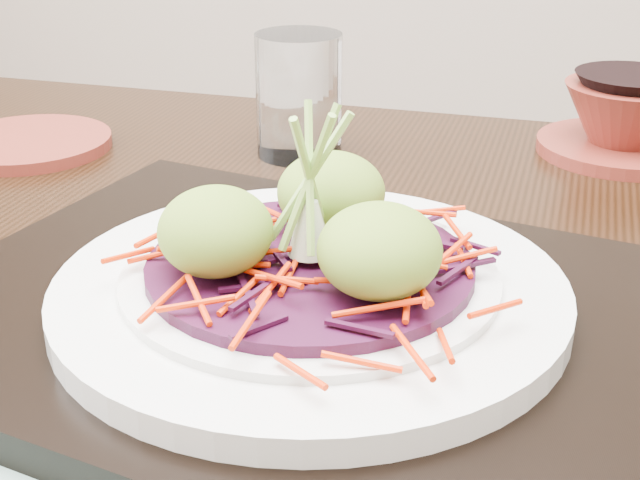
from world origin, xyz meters
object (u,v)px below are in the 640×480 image
(white_plate, at_px, (310,289))
(water_glass, at_px, (299,96))
(dining_table, at_px, (392,409))
(serving_tray, at_px, (310,320))
(terracotta_bowl_set, at_px, (625,123))
(terracotta_side_plate, at_px, (28,143))

(white_plate, height_order, water_glass, water_glass)
(dining_table, bearing_deg, white_plate, -110.82)
(dining_table, xyz_separation_m, serving_tray, (-0.03, -0.08, 0.11))
(terracotta_bowl_set, bearing_deg, dining_table, -115.29)
(dining_table, bearing_deg, serving_tray, -110.82)
(terracotta_side_plate, bearing_deg, dining_table, -24.79)
(terracotta_bowl_set, bearing_deg, serving_tray, -114.54)
(dining_table, bearing_deg, terracotta_side_plate, 156.09)
(dining_table, bearing_deg, terracotta_bowl_set, 65.59)
(water_glass, relative_size, terracotta_bowl_set, 0.63)
(serving_tray, bearing_deg, terracotta_bowl_set, 75.99)
(white_plate, bearing_deg, water_glass, 107.96)
(white_plate, distance_m, terracotta_bowl_set, 0.42)
(serving_tray, xyz_separation_m, water_glass, (-0.10, 0.31, 0.04))
(serving_tray, distance_m, white_plate, 0.02)
(dining_table, relative_size, water_glass, 10.97)
(terracotta_side_plate, distance_m, terracotta_bowl_set, 0.53)
(dining_table, bearing_deg, water_glass, 121.39)
(terracotta_side_plate, bearing_deg, terracotta_bowl_set, 14.29)
(serving_tray, height_order, water_glass, water_glass)
(serving_tray, relative_size, water_glass, 4.04)
(dining_table, height_order, terracotta_bowl_set, terracotta_bowl_set)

